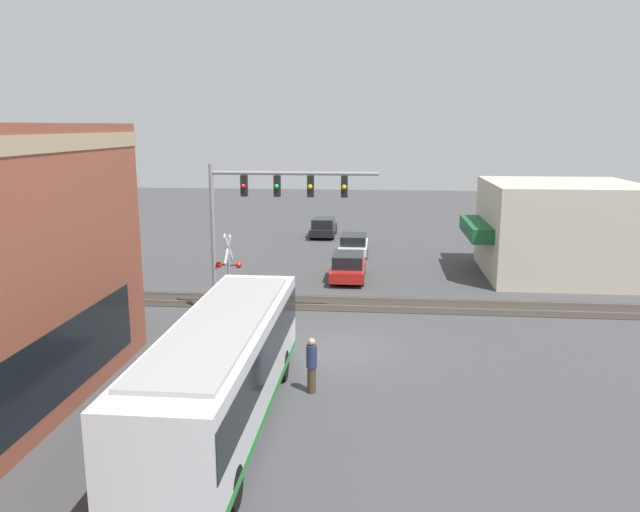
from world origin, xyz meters
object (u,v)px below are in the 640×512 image
crossing_signal (229,265)px  parked_car_red (348,267)px  city_bus (223,368)px  pedestrian_near_bus (312,365)px  parked_car_black (324,228)px  parked_car_white (354,245)px

crossing_signal → parked_car_red: (7.01, -4.95, -1.60)m
city_bus → pedestrian_near_bus: size_ratio=6.16×
parked_car_red → parked_car_black: bearing=10.9°
parked_car_black → parked_car_red: bearing=-169.1°
city_bus → parked_car_red: bearing=-8.5°
parked_car_white → crossing_signal: bearing=160.3°
parked_car_white → pedestrian_near_bus: 21.75m
city_bus → crossing_signal: size_ratio=2.95×
crossing_signal → parked_car_black: 20.72m
crossing_signal → parked_car_red: size_ratio=0.88×
parked_car_white → parked_car_black: parked_car_black is taller
parked_car_red → pedestrian_near_bus: bearing=178.6°
city_bus → parked_car_white: size_ratio=2.66×
parked_car_red → crossing_signal: bearing=144.8°
crossing_signal → parked_car_white: 14.74m
parked_car_black → pedestrian_near_bus: (-28.48, -2.22, 0.27)m
parked_car_white → city_bus: bearing=173.9°
city_bus → pedestrian_near_bus: 3.42m
city_bus → pedestrian_near_bus: bearing=-42.0°
parked_car_white → parked_car_red: bearing=180.0°
parked_car_white → pedestrian_near_bus: (-21.75, 0.38, 0.30)m
crossing_signal → pedestrian_near_bus: crossing_signal is taller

